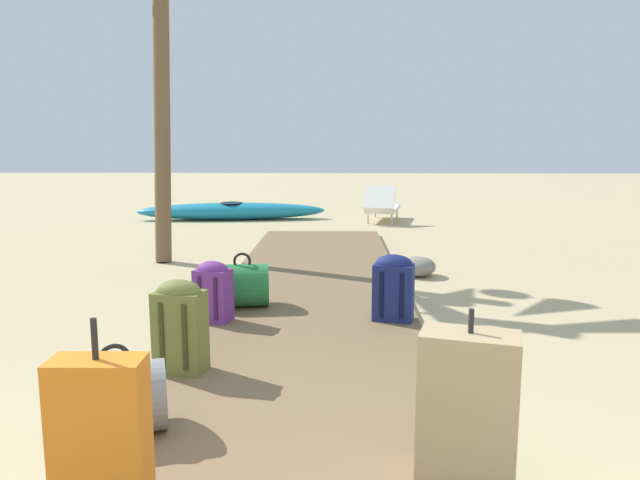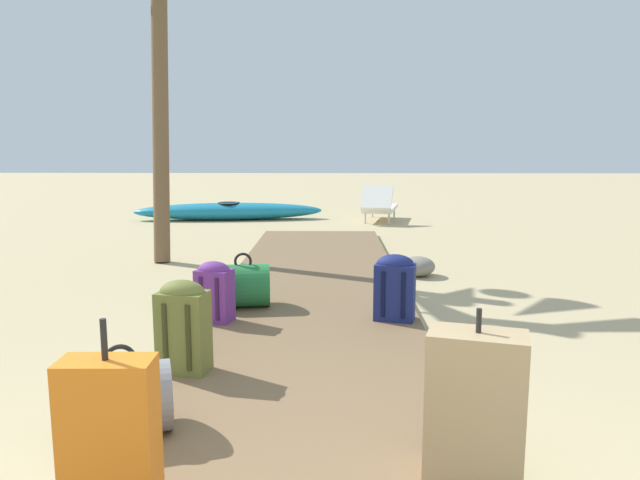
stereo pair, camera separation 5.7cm
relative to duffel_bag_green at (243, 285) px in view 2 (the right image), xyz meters
The scene contains 13 objects.
ground_plane 0.76m from the duffel_bag_green, 29.53° to the right, with size 60.00×60.00×0.00m, color tan.
boardwalk 0.85m from the duffel_bag_green, 40.63° to the left, with size 1.91×8.80×0.08m, color brown.
duffel_bag_green is the anchor object (origin of this frame).
backpack_purple 0.51m from the duffel_bag_green, 110.26° to the right, with size 0.33×0.27×0.52m.
backpack_olive 1.61m from the duffel_bag_green, 95.46° to the right, with size 0.35×0.27×0.61m.
duffel_bag_grey 2.46m from the duffel_bag_green, 96.05° to the right, with size 0.58×0.50×0.48m.
backpack_navy 1.41m from the duffel_bag_green, 16.19° to the right, with size 0.37×0.29×0.57m.
suitcase_tan 3.17m from the duffel_bag_green, 62.91° to the right, with size 0.47×0.34×0.78m.
suitcase_orange 3.21m from the duffel_bag_green, 90.48° to the right, with size 0.35×0.18×0.84m.
lounge_chair 7.16m from the duffel_bag_green, 75.33° to the left, with size 0.90×1.65×0.77m.
kayak 7.29m from the duffel_bag_green, 100.85° to the left, with size 4.03×1.16×0.37m.
rock_left_mid 1.22m from the duffel_bag_green, 133.73° to the left, with size 0.17×0.19×0.11m, color slate.
rock_right_mid 2.51m from the duffel_bag_green, 42.49° to the left, with size 0.42×0.43×0.24m, color gray.
Camera 2 is at (0.19, -1.40, 1.54)m, focal length 33.04 mm.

